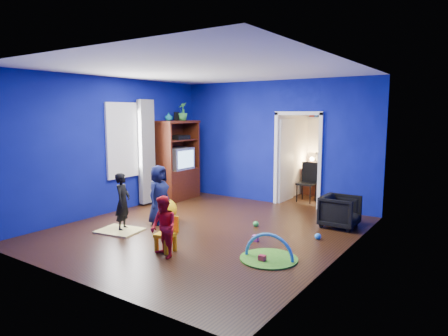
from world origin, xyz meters
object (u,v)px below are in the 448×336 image
Objects in this scene: armchair at (340,211)px; hopper_ball at (166,210)px; kid_chair at (165,236)px; vase at (169,117)px; folding_chair at (306,183)px; child_navy at (159,195)px; study_desk at (321,181)px; toddler_red at (164,227)px; crt_tv at (179,159)px; play_mat at (269,259)px; tv_armoire at (178,160)px; child_black at (123,202)px.

hopper_ball is (-3.04, -1.50, -0.08)m from armchair.
armchair is 3.38m from kid_chair.
vase is 3.70m from folding_chair.
folding_chair is at bearing 32.72° from vase.
child_navy reaches higher than hopper_ball.
folding_chair is (0.00, -0.96, 0.09)m from study_desk.
crt_tv reaches higher than toddler_red.
play_mat is 0.98× the size of study_desk.
child_navy is 1.25× the size of folding_chair.
child_navy is at bearing 125.60° from kid_chair.
play_mat is at bearing -32.63° from crt_tv.
tv_armoire reaches higher than toddler_red.
study_desk is (-1.39, 2.67, 0.07)m from armchair.
child_black is 1.24× the size of play_mat.
play_mat is at bearing -77.72° from study_desk.
child_black is at bearing -101.98° from hopper_ball.
hopper_ball is at bearing 4.04° from child_navy.
hopper_ball is 1.82m from kid_chair.
crt_tv is at bearing -6.96° from child_black.
toddler_red is at bearing -141.76° from child_navy.
play_mat is 4.12m from folding_chair.
study_desk is (1.60, 4.42, -0.20)m from child_navy.
child_black is 2.84m from crt_tv.
toddler_red is at bearing -92.78° from study_desk.
kid_chair is (2.34, -3.06, -0.77)m from crt_tv.
crt_tv reaches higher than folding_chair.
folding_chair reaches higher than kid_chair.
toddler_red is 2.08m from hopper_ball.
child_black is 1.52× the size of crt_tv.
child_navy is 2.77m from play_mat.
vase reaches higher than hopper_ball.
toddler_red is 4.14m from crt_tv.
child_black reaches higher than toddler_red.
toddler_red reaches higher than play_mat.
kid_chair reaches higher than play_mat.
child_black is 2.95m from vase.
armchair is at bearing 80.80° from toddler_red.
study_desk is (2.80, 2.76, -1.68)m from vase.
vase is at bearing 149.94° from toddler_red.
armchair is at bearing -2.79° from tv_armoire.
child_navy is 1.34× the size of play_mat.
hopper_ball is at bearing -117.21° from folding_chair.
armchair is 4.25m from tv_armoire.
crt_tv reaches higher than play_mat.
study_desk is at bearing 74.33° from kid_chair.
folding_chair is (-1.07, 3.96, 0.45)m from play_mat.
crt_tv is 3.76m from study_desk.
tv_armoire is 2.20m from hopper_ball.
child_black is at bearing -109.91° from study_desk.
child_black is 0.73m from child_navy.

